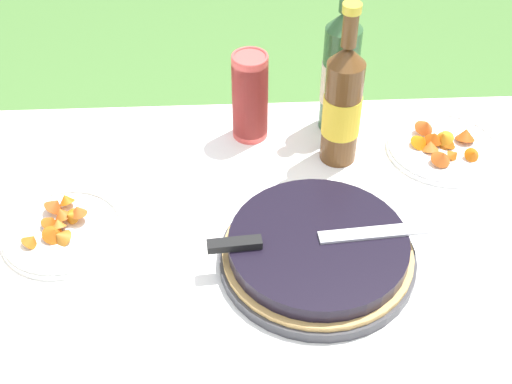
# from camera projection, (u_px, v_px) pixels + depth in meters

# --- Properties ---
(garden_table) EXTENTS (1.84, 0.95, 0.69)m
(garden_table) POSITION_uv_depth(u_px,v_px,m) (260.00, 294.00, 1.25)
(garden_table) COLOR brown
(garden_table) RESTS_ON ground_plane
(tablecloth) EXTENTS (1.85, 0.96, 0.10)m
(tablecloth) POSITION_uv_depth(u_px,v_px,m) (260.00, 276.00, 1.21)
(tablecloth) COLOR white
(tablecloth) RESTS_ON garden_table
(berry_tart) EXTENTS (0.33, 0.33, 0.06)m
(berry_tart) POSITION_uv_depth(u_px,v_px,m) (318.00, 252.00, 1.20)
(berry_tart) COLOR #38383D
(berry_tart) RESTS_ON tablecloth
(serving_knife) EXTENTS (0.38, 0.06, 0.01)m
(serving_knife) POSITION_uv_depth(u_px,v_px,m) (301.00, 239.00, 1.17)
(serving_knife) COLOR silver
(serving_knife) RESTS_ON berry_tart
(cup_stack) EXTENTS (0.07, 0.07, 0.19)m
(cup_stack) POSITION_uv_depth(u_px,v_px,m) (252.00, 97.00, 1.42)
(cup_stack) COLOR #E04C47
(cup_stack) RESTS_ON tablecloth
(cider_bottle_green) EXTENTS (0.07, 0.07, 0.35)m
(cider_bottle_green) POSITION_uv_depth(u_px,v_px,m) (340.00, 72.00, 1.41)
(cider_bottle_green) COLOR #2D562D
(cider_bottle_green) RESTS_ON tablecloth
(cider_bottle_amber) EXTENTS (0.07, 0.07, 0.33)m
(cider_bottle_amber) POSITION_uv_depth(u_px,v_px,m) (343.00, 104.00, 1.34)
(cider_bottle_amber) COLOR brown
(cider_bottle_amber) RESTS_ON tablecloth
(snack_plate_near) EXTENTS (0.22, 0.22, 0.05)m
(snack_plate_near) POSITION_uv_depth(u_px,v_px,m) (62.00, 229.00, 1.26)
(snack_plate_near) COLOR white
(snack_plate_near) RESTS_ON tablecloth
(snack_plate_left) EXTENTS (0.23, 0.23, 0.05)m
(snack_plate_left) POSITION_uv_depth(u_px,v_px,m) (443.00, 146.00, 1.43)
(snack_plate_left) COLOR white
(snack_plate_left) RESTS_ON tablecloth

